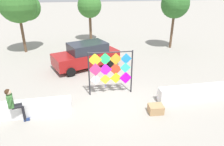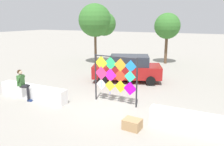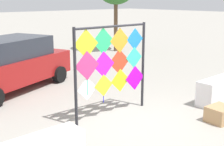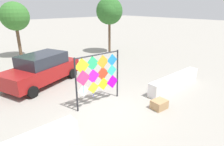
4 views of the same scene
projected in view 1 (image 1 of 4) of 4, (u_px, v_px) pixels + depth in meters
name	position (u px, v px, depth m)	size (l,w,h in m)	color
ground	(114.00, 100.00, 9.90)	(120.00, 120.00, 0.00)	#9E998E
plaza_ledge_left	(25.00, 109.00, 8.57)	(3.94, 0.49, 0.71)	white
plaza_ledge_right	(197.00, 92.00, 9.90)	(3.94, 0.49, 0.71)	white
kite_display_rack	(110.00, 69.00, 9.96)	(2.23, 0.15, 2.31)	#232328
seated_vendor	(14.00, 103.00, 8.00)	(0.73, 0.55, 1.56)	black
parked_car	(86.00, 55.00, 13.56)	(4.71, 3.29, 1.68)	maroon
cardboard_box_large	(156.00, 109.00, 8.88)	(0.64, 0.51, 0.38)	tan
tree_broadleaf	(175.00, 4.00, 16.49)	(2.33, 2.33, 4.90)	brown
tree_far_right	(90.00, 6.00, 19.10)	(2.28, 2.29, 4.51)	brown
tree_palm_like	(20.00, 5.00, 15.62)	(3.04, 3.19, 5.30)	brown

